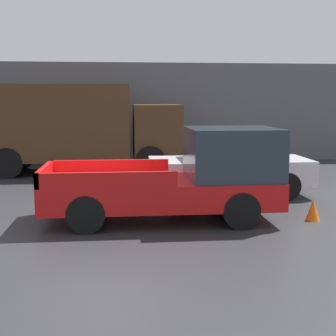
{
  "coord_description": "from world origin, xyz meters",
  "views": [
    {
      "loc": [
        0.59,
        -10.79,
        2.68
      ],
      "look_at": [
        1.7,
        0.39,
        1.03
      ],
      "focal_mm": 50.0,
      "sensor_mm": 36.0,
      "label": 1
    }
  ],
  "objects_px": {
    "car": "(231,165)",
    "newspaper_box": "(239,150)",
    "delivery_truck": "(67,125)",
    "traffic_cone": "(313,210)",
    "pickup_truck": "(186,177)"
  },
  "relations": [
    {
      "from": "car",
      "to": "newspaper_box",
      "type": "relative_size",
      "value": 4.58
    },
    {
      "from": "pickup_truck",
      "to": "delivery_truck",
      "type": "bearing_deg",
      "value": 115.38
    },
    {
      "from": "newspaper_box",
      "to": "pickup_truck",
      "type": "bearing_deg",
      "value": -110.75
    },
    {
      "from": "pickup_truck",
      "to": "delivery_truck",
      "type": "relative_size",
      "value": 0.66
    },
    {
      "from": "car",
      "to": "traffic_cone",
      "type": "bearing_deg",
      "value": -67.66
    },
    {
      "from": "car",
      "to": "newspaper_box",
      "type": "xyz_separation_m",
      "value": [
        2.02,
        7.01,
        -0.38
      ]
    },
    {
      "from": "delivery_truck",
      "to": "car",
      "type": "bearing_deg",
      "value": -42.62
    },
    {
      "from": "delivery_truck",
      "to": "traffic_cone",
      "type": "bearing_deg",
      "value": -50.46
    },
    {
      "from": "newspaper_box",
      "to": "traffic_cone",
      "type": "xyz_separation_m",
      "value": [
        -0.82,
        -9.93,
        -0.25
      ]
    },
    {
      "from": "car",
      "to": "delivery_truck",
      "type": "distance_m",
      "value": 6.9
    },
    {
      "from": "car",
      "to": "newspaper_box",
      "type": "distance_m",
      "value": 7.31
    },
    {
      "from": "car",
      "to": "delivery_truck",
      "type": "relative_size",
      "value": 0.57
    },
    {
      "from": "delivery_truck",
      "to": "traffic_cone",
      "type": "xyz_separation_m",
      "value": [
        6.24,
        -7.56,
        -1.52
      ]
    },
    {
      "from": "delivery_truck",
      "to": "traffic_cone",
      "type": "distance_m",
      "value": 9.91
    },
    {
      "from": "traffic_cone",
      "to": "newspaper_box",
      "type": "bearing_deg",
      "value": 85.31
    }
  ]
}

